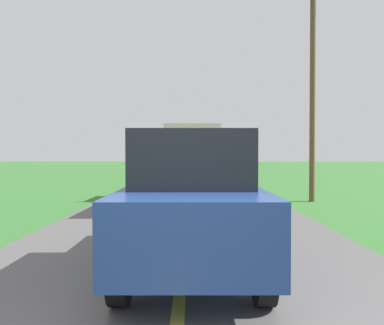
# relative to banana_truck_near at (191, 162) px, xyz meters

# --- Properties ---
(banana_truck_near) EXTENTS (2.38, 5.82, 2.80)m
(banana_truck_near) POSITION_rel_banana_truck_near_xyz_m (0.00, 0.00, 0.00)
(banana_truck_near) COLOR #2D2D30
(banana_truck_near) RESTS_ON road_surface
(banana_truck_far) EXTENTS (2.38, 5.81, 2.80)m
(banana_truck_far) POSITION_rel_banana_truck_near_xyz_m (0.52, 14.28, 0.00)
(banana_truck_far) COLOR #2D2D30
(banana_truck_far) RESTS_ON road_surface
(utility_pole_roadside) EXTENTS (1.68, 0.20, 7.95)m
(utility_pole_roadside) POSITION_rel_banana_truck_near_xyz_m (4.41, 0.30, 2.76)
(utility_pole_roadside) COLOR brown
(utility_pole_roadside) RESTS_ON ground
(following_car) EXTENTS (1.74, 4.10, 1.92)m
(following_car) POSITION_rel_banana_truck_near_xyz_m (-0.03, -7.72, -0.40)
(following_car) COLOR navy
(following_car) RESTS_ON road_surface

